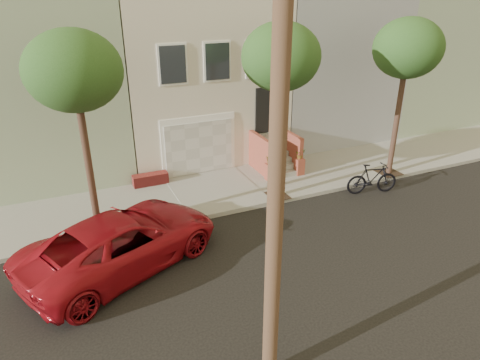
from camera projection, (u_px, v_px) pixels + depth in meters
name	position (u px, v px, depth m)	size (l,w,h in m)	color
ground	(308.00, 260.00, 12.67)	(90.00, 90.00, 0.00)	black
sidewalk	(236.00, 187.00, 17.10)	(40.00, 3.70, 0.15)	gray
house_row	(188.00, 73.00, 20.49)	(33.10, 11.70, 7.00)	#B9B09E
tree_left	(74.00, 72.00, 11.72)	(2.70, 2.57, 6.30)	#2D2116
tree_mid	(281.00, 58.00, 14.13)	(2.70, 2.57, 6.30)	#2D2116
tree_right	(408.00, 49.00, 16.18)	(2.70, 2.57, 6.30)	#2D2116
pickup_truck	(123.00, 241.00, 12.10)	(2.67, 5.79, 1.61)	maroon
motorcycle	(372.00, 179.00, 16.56)	(0.58, 2.05, 1.23)	black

